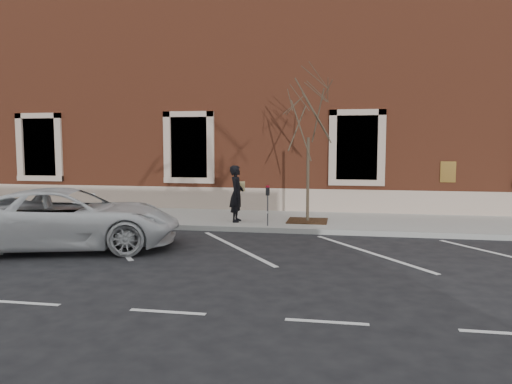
% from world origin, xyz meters
% --- Properties ---
extents(ground, '(120.00, 120.00, 0.00)m').
position_xyz_m(ground, '(0.00, 0.00, 0.00)').
color(ground, '#28282B').
rests_on(ground, ground).
extents(sidewalk_near, '(40.00, 3.50, 0.15)m').
position_xyz_m(sidewalk_near, '(0.00, 1.75, 0.07)').
color(sidewalk_near, '#A7A49D').
rests_on(sidewalk_near, ground).
extents(curb_near, '(40.00, 0.12, 0.15)m').
position_xyz_m(curb_near, '(0.00, -0.05, 0.07)').
color(curb_near, '#9E9E99').
rests_on(curb_near, ground).
extents(parking_stripes, '(28.00, 4.40, 0.01)m').
position_xyz_m(parking_stripes, '(0.00, -2.20, 0.00)').
color(parking_stripes, silver).
rests_on(parking_stripes, ground).
extents(building_civic, '(40.00, 8.62, 8.00)m').
position_xyz_m(building_civic, '(0.00, 7.74, 4.00)').
color(building_civic, brown).
rests_on(building_civic, ground).
extents(man, '(0.43, 0.64, 1.73)m').
position_xyz_m(man, '(-0.64, 0.82, 1.02)').
color(man, black).
rests_on(man, sidewalk_near).
extents(parking_meter, '(0.11, 0.08, 1.18)m').
position_xyz_m(parking_meter, '(0.41, 0.22, 0.97)').
color(parking_meter, '#595B60').
rests_on(parking_meter, sidewalk_near).
extents(tree_grate, '(1.22, 1.22, 0.03)m').
position_xyz_m(tree_grate, '(1.50, 1.28, 0.17)').
color(tree_grate, '#402514').
rests_on(tree_grate, sidewalk_near).
extents(sapling, '(2.81, 2.81, 4.69)m').
position_xyz_m(sapling, '(1.50, 1.28, 3.43)').
color(sapling, '#483D2C').
rests_on(sapling, sidewalk_near).
extents(white_truck, '(5.78, 3.85, 1.48)m').
position_xyz_m(white_truck, '(-3.97, -3.03, 0.74)').
color(white_truck, silver).
rests_on(white_truck, ground).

